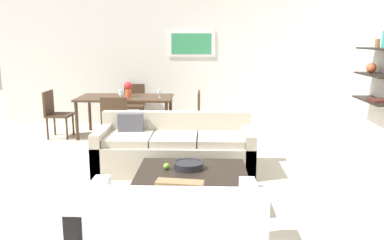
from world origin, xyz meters
name	(u,v)px	position (x,y,z in m)	size (l,w,h in m)	color
ground_plane	(163,177)	(0.00, 0.00, 0.00)	(18.00, 18.00, 0.00)	#BCB29E
back_wall_unit	(194,61)	(0.30, 3.53, 1.35)	(8.40, 0.09, 2.70)	silver
right_wall_shelf_unit	(382,74)	(3.03, 0.60, 1.35)	(0.34, 8.20, 2.70)	silver
sofa_beige	(174,150)	(0.13, 0.34, 0.29)	(2.17, 0.90, 0.78)	#B2A893
loveseat_white	(171,231)	(0.28, -2.11, 0.29)	(1.46, 0.90, 0.78)	white
coffee_table	(192,187)	(0.42, -0.83, 0.19)	(1.22, 0.94, 0.38)	black
decorative_bowl	(189,165)	(0.37, -0.76, 0.42)	(0.34, 0.34, 0.08)	black
apple_on_coffee_table	(167,166)	(0.12, -0.80, 0.42)	(0.07, 0.07, 0.07)	#669E2D
dining_table	(125,100)	(-0.96, 2.37, 0.68)	(1.76, 0.95, 0.75)	#422D1E
dining_chair_head	(134,102)	(-0.96, 3.26, 0.50)	(0.44, 0.44, 0.88)	#422D1E
dining_chair_right_near	(193,112)	(0.33, 2.16, 0.50)	(0.44, 0.44, 0.88)	#422D1E
dining_chair_foot	(116,118)	(-0.96, 1.49, 0.50)	(0.44, 0.44, 0.88)	#422D1E
dining_chair_left_near	(55,111)	(-2.25, 2.16, 0.50)	(0.44, 0.44, 0.88)	#422D1E
wine_glass_right_near	(159,92)	(-0.30, 2.26, 0.86)	(0.06, 0.06, 0.15)	silver
wine_glass_head	(129,88)	(-0.96, 2.79, 0.86)	(0.07, 0.07, 0.16)	silver
wine_glass_foot	(121,93)	(-0.96, 1.96, 0.88)	(0.07, 0.07, 0.19)	silver
centerpiece_vase	(128,88)	(-0.90, 2.36, 0.92)	(0.16, 0.16, 0.29)	#D85933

